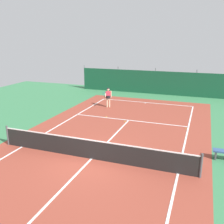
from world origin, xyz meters
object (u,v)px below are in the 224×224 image
parked_car (145,80)px  tennis_ball_near_player (186,128)px  tennis_player (108,96)px  tennis_ball_by_sideline (106,117)px  tennis_ball_midcourt (125,121)px  tennis_net (91,149)px

parked_car → tennis_ball_near_player: bearing=-71.6°
tennis_player → tennis_ball_by_sideline: (0.88, -2.69, -0.93)m
tennis_ball_by_sideline → tennis_ball_midcourt: bearing=-19.3°
tennis_ball_by_sideline → parked_car: 12.61m
tennis_ball_midcourt → parked_car: size_ratio=0.02×
tennis_ball_midcourt → parked_car: bearing=96.8°
tennis_ball_near_player → tennis_ball_midcourt: same height
tennis_ball_midcourt → parked_car: (-1.58, 13.15, 0.81)m
tennis_ball_by_sideline → tennis_player: bearing=108.1°
tennis_ball_midcourt → tennis_ball_by_sideline: size_ratio=1.00×
tennis_net → parked_car: (-1.74, 19.13, 0.33)m
tennis_ball_near_player → parked_car: (-5.71, 13.16, 0.81)m
parked_car → tennis_player: bearing=-100.4°
tennis_ball_midcourt → parked_car: 13.27m
tennis_net → parked_car: bearing=95.2°
parked_car → tennis_net: bearing=-89.9°
tennis_player → tennis_ball_near_player: 7.45m
tennis_player → tennis_net: bearing=88.7°
tennis_ball_near_player → parked_car: size_ratio=0.02×
tennis_ball_near_player → tennis_ball_midcourt: (-4.13, 0.01, 0.00)m
tennis_net → tennis_ball_midcourt: bearing=91.5°
tennis_ball_midcourt → tennis_ball_by_sideline: bearing=160.7°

